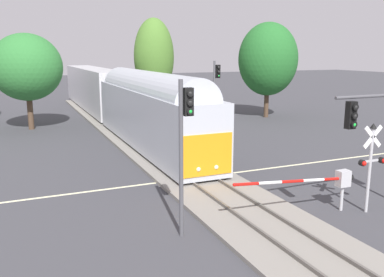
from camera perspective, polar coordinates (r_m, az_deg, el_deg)
ground_plane at (r=22.70m, az=0.28°, el=-5.48°), size 220.00×220.00×0.00m
road_centre_stripe at (r=22.70m, az=0.28°, el=-5.47°), size 44.00×0.20×0.01m
railway_track at (r=22.67m, az=0.28°, el=-5.25°), size 4.40×80.00×0.32m
commuter_train at (r=39.56m, az=-10.56°, el=5.87°), size 3.04×43.67×5.16m
crossing_gate_near at (r=18.49m, az=18.64°, el=-5.51°), size 5.93×0.40×1.92m
crossing_signal_mast at (r=18.88m, az=23.51°, el=-2.58°), size 1.36×0.44×3.89m
traffic_signal_median at (r=14.73m, az=-1.03°, el=0.67°), size 0.53×0.38×5.84m
traffic_signal_far_side at (r=31.92m, az=3.31°, el=7.01°), size 0.53×0.38×6.12m
oak_behind_train at (r=39.10m, az=-21.87°, el=9.11°), size 6.08×6.08×8.40m
elm_centre_background at (r=47.38m, az=-5.28°, el=11.15°), size 4.49×4.49×10.52m
maple_right_background at (r=44.14m, az=10.45°, el=10.71°), size 6.11×6.11×9.81m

